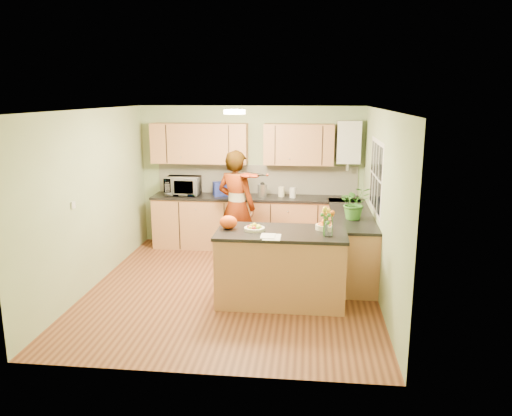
# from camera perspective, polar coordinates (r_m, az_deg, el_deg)

# --- Properties ---
(floor) EXTENTS (4.50, 4.50, 0.00)m
(floor) POSITION_cam_1_polar(r_m,az_deg,el_deg) (7.20, -2.65, -9.13)
(floor) COLOR #522917
(floor) RESTS_ON ground
(ceiling) EXTENTS (4.00, 4.50, 0.02)m
(ceiling) POSITION_cam_1_polar(r_m,az_deg,el_deg) (6.68, -2.87, 11.17)
(ceiling) COLOR white
(ceiling) RESTS_ON wall_back
(wall_back) EXTENTS (4.00, 0.02, 2.50)m
(wall_back) POSITION_cam_1_polar(r_m,az_deg,el_deg) (9.02, -0.55, 3.65)
(wall_back) COLOR gray
(wall_back) RESTS_ON floor
(wall_front) EXTENTS (4.00, 0.02, 2.50)m
(wall_front) POSITION_cam_1_polar(r_m,az_deg,el_deg) (4.70, -7.00, -5.16)
(wall_front) COLOR gray
(wall_front) RESTS_ON floor
(wall_left) EXTENTS (0.02, 4.50, 2.50)m
(wall_left) POSITION_cam_1_polar(r_m,az_deg,el_deg) (7.41, -18.23, 0.96)
(wall_left) COLOR gray
(wall_left) RESTS_ON floor
(wall_right) EXTENTS (0.02, 4.50, 2.50)m
(wall_right) POSITION_cam_1_polar(r_m,az_deg,el_deg) (6.82, 14.09, 0.24)
(wall_right) COLOR gray
(wall_right) RESTS_ON floor
(back_counter) EXTENTS (3.64, 0.62, 0.94)m
(back_counter) POSITION_cam_1_polar(r_m,az_deg,el_deg) (8.88, -0.12, -1.64)
(back_counter) COLOR #A36941
(back_counter) RESTS_ON floor
(right_counter) EXTENTS (0.62, 2.24, 0.94)m
(right_counter) POSITION_cam_1_polar(r_m,az_deg,el_deg) (7.80, 10.76, -3.94)
(right_counter) COLOR #A36941
(right_counter) RESTS_ON floor
(splashback) EXTENTS (3.60, 0.02, 0.52)m
(splashback) POSITION_cam_1_polar(r_m,az_deg,el_deg) (9.01, 0.07, 3.31)
(splashback) COLOR #EFE5CF
(splashback) RESTS_ON back_counter
(upper_cabinets) EXTENTS (3.20, 0.34, 0.70)m
(upper_cabinets) POSITION_cam_1_polar(r_m,az_deg,el_deg) (8.80, -1.83, 7.35)
(upper_cabinets) COLOR #A36941
(upper_cabinets) RESTS_ON wall_back
(boiler) EXTENTS (0.40, 0.30, 0.86)m
(boiler) POSITION_cam_1_polar(r_m,az_deg,el_deg) (8.75, 10.54, 7.41)
(boiler) COLOR silver
(boiler) RESTS_ON wall_back
(window_right) EXTENTS (0.01, 1.30, 1.05)m
(window_right) POSITION_cam_1_polar(r_m,az_deg,el_deg) (7.35, 13.54, 3.54)
(window_right) COLOR silver
(window_right) RESTS_ON wall_right
(light_switch) EXTENTS (0.02, 0.09, 0.09)m
(light_switch) POSITION_cam_1_polar(r_m,az_deg,el_deg) (6.86, -20.17, 0.33)
(light_switch) COLOR silver
(light_switch) RESTS_ON wall_left
(ceiling_lamp) EXTENTS (0.30, 0.30, 0.07)m
(ceiling_lamp) POSITION_cam_1_polar(r_m,az_deg,el_deg) (6.98, -2.48, 10.93)
(ceiling_lamp) COLOR #FFEABF
(ceiling_lamp) RESTS_ON ceiling
(peninsula_island) EXTENTS (1.69, 0.86, 0.97)m
(peninsula_island) POSITION_cam_1_polar(r_m,az_deg,el_deg) (6.61, 2.86, -6.69)
(peninsula_island) COLOR #A36941
(peninsula_island) RESTS_ON floor
(fruit_dish) EXTENTS (0.27, 0.27, 0.09)m
(fruit_dish) POSITION_cam_1_polar(r_m,az_deg,el_deg) (6.48, -0.18, -2.25)
(fruit_dish) COLOR beige
(fruit_dish) RESTS_ON peninsula_island
(orange_bowl) EXTENTS (0.22, 0.22, 0.13)m
(orange_bowl) POSITION_cam_1_polar(r_m,az_deg,el_deg) (6.59, 7.77, -1.98)
(orange_bowl) COLOR beige
(orange_bowl) RESTS_ON peninsula_island
(flower_vase) EXTENTS (0.24, 0.24, 0.44)m
(flower_vase) POSITION_cam_1_polar(r_m,az_deg,el_deg) (6.21, 8.37, -0.65)
(flower_vase) COLOR silver
(flower_vase) RESTS_ON peninsula_island
(orange_bag) EXTENTS (0.24, 0.21, 0.18)m
(orange_bag) POSITION_cam_1_polar(r_m,az_deg,el_deg) (6.56, -3.17, -1.63)
(orange_bag) COLOR #DF4A12
(orange_bag) RESTS_ON peninsula_island
(papers) EXTENTS (0.22, 0.30, 0.01)m
(papers) POSITION_cam_1_polar(r_m,az_deg,el_deg) (6.18, 1.82, -3.33)
(papers) COLOR silver
(papers) RESTS_ON peninsula_island
(violinist) EXTENTS (0.79, 0.68, 1.84)m
(violinist) POSITION_cam_1_polar(r_m,az_deg,el_deg) (8.06, -2.26, 0.13)
(violinist) COLOR tan
(violinist) RESTS_ON floor
(violin) EXTENTS (0.60, 0.52, 0.15)m
(violin) POSITION_cam_1_polar(r_m,az_deg,el_deg) (7.71, -1.06, 3.75)
(violin) COLOR #4C0B04
(violin) RESTS_ON violinist
(microwave) EXTENTS (0.60, 0.41, 0.33)m
(microwave) POSITION_cam_1_polar(r_m,az_deg,el_deg) (8.98, -8.35, 2.52)
(microwave) COLOR silver
(microwave) RESTS_ON back_counter
(blue_box) EXTENTS (0.36, 0.31, 0.24)m
(blue_box) POSITION_cam_1_polar(r_m,az_deg,el_deg) (8.86, -3.91, 2.20)
(blue_box) COLOR navy
(blue_box) RESTS_ON back_counter
(kettle) EXTENTS (0.16, 0.16, 0.30)m
(kettle) POSITION_cam_1_polar(r_m,az_deg,el_deg) (8.72, 0.73, 2.08)
(kettle) COLOR #B6B6BA
(kettle) RESTS_ON back_counter
(jar_cream) EXTENTS (0.13, 0.13, 0.17)m
(jar_cream) POSITION_cam_1_polar(r_m,az_deg,el_deg) (8.77, 2.93, 1.88)
(jar_cream) COLOR beige
(jar_cream) RESTS_ON back_counter
(jar_white) EXTENTS (0.13, 0.13, 0.18)m
(jar_white) POSITION_cam_1_polar(r_m,az_deg,el_deg) (8.68, 4.23, 1.76)
(jar_white) COLOR silver
(jar_white) RESTS_ON back_counter
(potted_plant) EXTENTS (0.50, 0.46, 0.48)m
(potted_plant) POSITION_cam_1_polar(r_m,az_deg,el_deg) (7.27, 11.22, 0.59)
(potted_plant) COLOR #377627
(potted_plant) RESTS_ON right_counter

